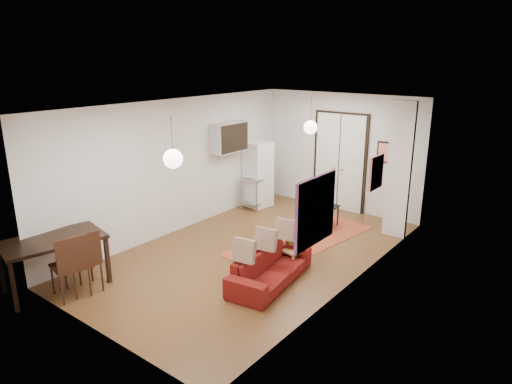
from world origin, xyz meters
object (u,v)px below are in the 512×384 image
Objects in this scene: sofa at (270,267)px; fridge at (258,174)px; coffee_table at (286,248)px; black_side_chair at (329,201)px; dining_table at (53,244)px; dining_chair_near at (87,253)px; kitchen_counter at (258,187)px; dining_chair_far at (75,257)px.

sofa is 1.12× the size of fridge.
black_side_chair is (-0.34, 2.22, 0.28)m from coffee_table.
dining_chair_near is at bearing 36.83° from dining_table.
black_side_chair is (-0.57, 3.04, 0.30)m from sofa.
kitchen_counter is 0.34m from fridge.
dining_chair_far is (0.45, -5.45, 0.14)m from kitchen_counter.
dining_table reaches higher than sofa.
dining_chair_near is (-2.28, -2.01, 0.36)m from sofa.
kitchen_counter is at bearing -163.18° from dining_chair_near.
coffee_table is 2.26m from black_side_chair.
sofa is 1.72× the size of kitchen_counter.
kitchen_counter is 0.63× the size of dining_table.
dining_chair_near is 0.22m from dining_chair_far.
black_side_chair is at bearing 3.74° from fridge.
coffee_table is at bearing 155.92° from dining_chair_near.
dining_table is (-0.00, -5.55, -0.06)m from fridge.
sofa is 0.85m from coffee_table.
sofa is at bearing 98.60° from black_side_chair.
dining_chair_near reaches higher than dining_table.
fridge is at bearing -163.17° from dining_chair_near.
kitchen_counter is (-2.51, 2.39, 0.19)m from coffee_table.
black_side_chair is (2.16, 5.39, -0.21)m from dining_table.
fridge is at bearing 90.00° from dining_table.
coffee_table is 3.70m from dining_chair_far.
kitchen_counter is at bearing 90.00° from dining_table.
dining_table is at bearing -82.00° from fridge.
dining_table is at bearing 122.66° from sofa.
dining_chair_near is (0.45, -5.22, 0.14)m from kitchen_counter.
dining_table is 0.48m from dining_chair_far.
kitchen_counter is at bearing -163.37° from dining_chair_far.
coffee_table is at bearing 51.65° from dining_table.
sofa is 1.73× the size of dining_chair_far.
dining_chair_far is (0.00, -0.22, 0.00)m from dining_chair_near.
fridge is 1.54× the size of dining_chair_near.
black_side_chair is at bearing 173.16° from dining_chair_near.
dining_chair_near is at bearing -126.02° from coffee_table.
dining_chair_far is at bearing 126.37° from sofa.
coffee_table is 0.77× the size of dining_chair_far.
coffee_table is 0.76× the size of kitchen_counter.
dining_chair_near reaches higher than sofa.
black_side_chair is at bearing -12.52° from kitchen_counter.
dining_chair_near is (0.45, 0.33, -0.15)m from dining_table.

